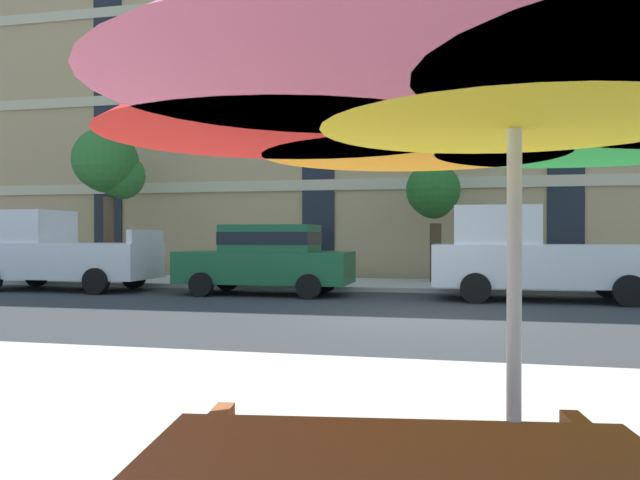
{
  "coord_description": "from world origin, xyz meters",
  "views": [
    {
      "loc": [
        0.78,
        -11.66,
        1.53
      ],
      "look_at": [
        -2.56,
        3.2,
        1.4
      ],
      "focal_mm": 35.38,
      "sensor_mm": 36.0,
      "label": 1
    }
  ],
  "objects_px": {
    "pickup_white": "(56,253)",
    "street_tree_left": "(109,165)",
    "sedan_green": "(267,257)",
    "patio_umbrella": "(515,64)",
    "pickup_white_midblock": "(534,256)",
    "street_tree_middle": "(433,194)"
  },
  "relations": [
    {
      "from": "pickup_white_midblock",
      "to": "street_tree_left",
      "type": "distance_m",
      "value": 13.4
    },
    {
      "from": "sedan_green",
      "to": "street_tree_left",
      "type": "relative_size",
      "value": 0.89
    },
    {
      "from": "pickup_white_midblock",
      "to": "pickup_white",
      "type": "bearing_deg",
      "value": 180.0
    },
    {
      "from": "street_tree_middle",
      "to": "patio_umbrella",
      "type": "bearing_deg",
      "value": -86.39
    },
    {
      "from": "pickup_white",
      "to": "street_tree_left",
      "type": "bearing_deg",
      "value": 93.68
    },
    {
      "from": "pickup_white",
      "to": "pickup_white_midblock",
      "type": "height_order",
      "value": "same"
    },
    {
      "from": "sedan_green",
      "to": "pickup_white_midblock",
      "type": "bearing_deg",
      "value": 0.0
    },
    {
      "from": "street_tree_middle",
      "to": "patio_umbrella",
      "type": "relative_size",
      "value": 1.03
    },
    {
      "from": "sedan_green",
      "to": "patio_umbrella",
      "type": "relative_size",
      "value": 1.24
    },
    {
      "from": "street_tree_middle",
      "to": "patio_umbrella",
      "type": "xyz_separation_m",
      "value": [
        1.03,
        -16.38,
        -0.52
      ]
    },
    {
      "from": "street_tree_left",
      "to": "patio_umbrella",
      "type": "xyz_separation_m",
      "value": [
        11.33,
        -15.66,
        -1.57
      ]
    },
    {
      "from": "pickup_white",
      "to": "street_tree_left",
      "type": "distance_m",
      "value": 4.05
    },
    {
      "from": "sedan_green",
      "to": "patio_umbrella",
      "type": "xyz_separation_m",
      "value": [
        5.05,
        -12.7,
        1.27
      ]
    },
    {
      "from": "pickup_white",
      "to": "pickup_white_midblock",
      "type": "distance_m",
      "value": 12.58
    },
    {
      "from": "street_tree_left",
      "to": "patio_umbrella",
      "type": "distance_m",
      "value": 19.4
    },
    {
      "from": "patio_umbrella",
      "to": "sedan_green",
      "type": "bearing_deg",
      "value": 111.7
    },
    {
      "from": "sedan_green",
      "to": "patio_umbrella",
      "type": "bearing_deg",
      "value": -68.3
    },
    {
      "from": "pickup_white_midblock",
      "to": "street_tree_left",
      "type": "xyz_separation_m",
      "value": [
        -12.77,
        2.96,
        2.76
      ]
    },
    {
      "from": "street_tree_middle",
      "to": "pickup_white",
      "type": "bearing_deg",
      "value": -160.0
    },
    {
      "from": "sedan_green",
      "to": "street_tree_left",
      "type": "bearing_deg",
      "value": 154.72
    },
    {
      "from": "pickup_white",
      "to": "street_tree_left",
      "type": "relative_size",
      "value": 1.04
    },
    {
      "from": "sedan_green",
      "to": "street_tree_middle",
      "type": "relative_size",
      "value": 1.2
    }
  ]
}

